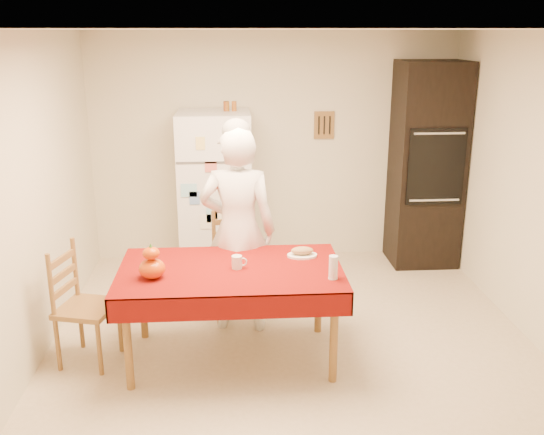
{
  "coord_description": "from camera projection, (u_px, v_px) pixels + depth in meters",
  "views": [
    {
      "loc": [
        -0.48,
        -4.35,
        2.49
      ],
      "look_at": [
        -0.16,
        0.2,
        1.08
      ],
      "focal_mm": 40.0,
      "sensor_mm": 36.0,
      "label": 1
    }
  ],
  "objects": [
    {
      "name": "coffee_mug",
      "position": [
        237.0,
        262.0,
        4.59
      ],
      "size": [
        0.08,
        0.08,
        0.1
      ],
      "primitive_type": "cylinder",
      "color": "silver",
      "rests_on": "dining_table"
    },
    {
      "name": "bread_loaf",
      "position": [
        302.0,
        251.0,
        4.83
      ],
      "size": [
        0.18,
        0.1,
        0.06
      ],
      "primitive_type": "ellipsoid",
      "color": "#A47850",
      "rests_on": "bread_plate"
    },
    {
      "name": "pumpkin_upper",
      "position": [
        151.0,
        253.0,
        4.37
      ],
      "size": [
        0.12,
        0.12,
        0.09
      ],
      "primitive_type": "ellipsoid",
      "color": "#C75604",
      "rests_on": "pumpkin_lower"
    },
    {
      "name": "pumpkin_lower",
      "position": [
        152.0,
        269.0,
        4.41
      ],
      "size": [
        0.19,
        0.19,
        0.15
      ],
      "primitive_type": "ellipsoid",
      "color": "#C43E04",
      "rests_on": "dining_table"
    },
    {
      "name": "oven_cabinet",
      "position": [
        427.0,
        165.0,
        6.53
      ],
      "size": [
        0.7,
        0.62,
        2.2
      ],
      "color": "black",
      "rests_on": "floor"
    },
    {
      "name": "spice_jar_right",
      "position": [
        234.0,
        106.0,
        6.21
      ],
      "size": [
        0.05,
        0.05,
        0.1
      ],
      "primitive_type": "cylinder",
      "color": "#9A541C",
      "rests_on": "refrigerator"
    },
    {
      "name": "spice_jar_left",
      "position": [
        227.0,
        106.0,
        6.21
      ],
      "size": [
        0.05,
        0.05,
        0.1
      ],
      "primitive_type": "cylinder",
      "color": "brown",
      "rests_on": "refrigerator"
    },
    {
      "name": "chair_left",
      "position": [
        79.0,
        301.0,
        4.65
      ],
      "size": [
        0.49,
        0.51,
        0.95
      ],
      "rotation": [
        0.0,
        0.0,
        1.31
      ],
      "color": "brown",
      "rests_on": "floor"
    },
    {
      "name": "wine_glass",
      "position": [
        333.0,
        267.0,
        4.39
      ],
      "size": [
        0.07,
        0.07,
        0.18
      ],
      "primitive_type": "cylinder",
      "color": "white",
      "rests_on": "dining_table"
    },
    {
      "name": "room_shell",
      "position": [
        296.0,
        155.0,
        4.44
      ],
      "size": [
        4.02,
        4.52,
        2.51
      ],
      "color": "beige",
      "rests_on": "ground"
    },
    {
      "name": "floor",
      "position": [
        294.0,
        351.0,
        4.92
      ],
      "size": [
        4.5,
        4.5,
        0.0
      ],
      "primitive_type": "plane",
      "color": "tan",
      "rests_on": "ground"
    },
    {
      "name": "chair_far",
      "position": [
        235.0,
        260.0,
        5.48
      ],
      "size": [
        0.46,
        0.44,
        0.95
      ],
      "rotation": [
        0.0,
        0.0,
        0.11
      ],
      "color": "brown",
      "rests_on": "floor"
    },
    {
      "name": "spice_jar_mid",
      "position": [
        226.0,
        106.0,
        6.2
      ],
      "size": [
        0.05,
        0.05,
        0.1
      ],
      "primitive_type": "cylinder",
      "color": "brown",
      "rests_on": "refrigerator"
    },
    {
      "name": "refrigerator",
      "position": [
        215.0,
        192.0,
        6.41
      ],
      "size": [
        0.75,
        0.74,
        1.7
      ],
      "color": "white",
      "rests_on": "floor"
    },
    {
      "name": "bread_plate",
      "position": [
        302.0,
        255.0,
        4.84
      ],
      "size": [
        0.24,
        0.24,
        0.02
      ],
      "primitive_type": "cylinder",
      "color": "white",
      "rests_on": "dining_table"
    },
    {
      "name": "dining_table",
      "position": [
        231.0,
        277.0,
        4.62
      ],
      "size": [
        1.7,
        1.0,
        0.76
      ],
      "color": "brown",
      "rests_on": "floor"
    },
    {
      "name": "seated_woman",
      "position": [
        238.0,
        231.0,
        5.08
      ],
      "size": [
        0.7,
        0.51,
        1.77
      ],
      "primitive_type": "imported",
      "rotation": [
        0.0,
        0.0,
        3.01
      ],
      "color": "white",
      "rests_on": "floor"
    }
  ]
}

